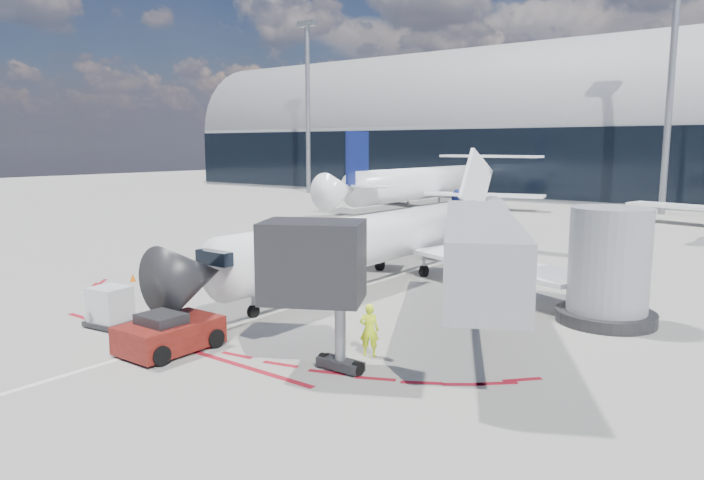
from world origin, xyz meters
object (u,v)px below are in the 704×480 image
Objects in this scene: regional_jet at (389,235)px; uld_container at (110,307)px; pushback_tug at (169,334)px; ramp_worker at (369,330)px.

regional_jet is 15.29m from uld_container.
pushback_tug is (0.79, -15.23, -1.75)m from regional_jet.
regional_jet reaches higher than pushback_tug.
pushback_tug is 7.16m from ramp_worker.
pushback_tug is at bearing -87.04° from regional_jet.
regional_jet reaches higher than uld_container.
ramp_worker reaches higher than uld_container.
regional_jet is 15.15× the size of ramp_worker.
uld_container is at bearing -8.85° from ramp_worker.
ramp_worker is at bearing 10.37° from uld_container.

